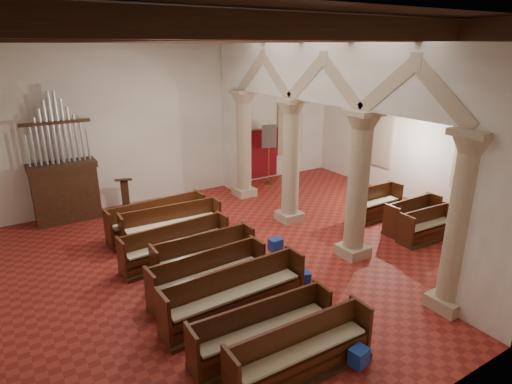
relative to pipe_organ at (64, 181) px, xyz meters
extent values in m
plane|color=maroon|center=(4.50, -5.50, -1.37)|extent=(14.00, 14.00, 0.00)
plane|color=black|center=(4.50, -5.50, 4.63)|extent=(14.00, 14.00, 0.00)
cube|color=white|center=(4.50, 0.50, 1.63)|extent=(14.00, 0.02, 6.00)
cube|color=white|center=(4.50, -11.50, 1.63)|extent=(14.00, 0.02, 6.00)
cube|color=white|center=(11.50, -5.50, 1.63)|extent=(0.02, 12.00, 6.00)
cube|color=tan|center=(6.30, -10.00, -1.22)|extent=(0.75, 0.75, 0.30)
cylinder|color=tan|center=(6.30, -10.00, 0.58)|extent=(0.56, 0.56, 3.30)
cube|color=tan|center=(6.30, -7.00, -1.22)|extent=(0.75, 0.75, 0.30)
cylinder|color=tan|center=(6.30, -7.00, 0.58)|extent=(0.56, 0.56, 3.30)
cube|color=tan|center=(6.30, -4.00, -1.22)|extent=(0.75, 0.75, 0.30)
cylinder|color=tan|center=(6.30, -4.00, 0.58)|extent=(0.56, 0.56, 3.30)
cube|color=tan|center=(6.30, -1.00, -1.22)|extent=(0.75, 0.75, 0.30)
cylinder|color=tan|center=(6.30, -1.00, 0.58)|extent=(0.56, 0.56, 3.30)
cube|color=white|center=(6.30, -5.50, 3.66)|extent=(0.25, 11.90, 1.93)
cube|color=#347660|center=(11.48, -7.00, 0.83)|extent=(0.03, 1.00, 2.20)
cube|color=#347660|center=(11.48, -3.00, 0.83)|extent=(0.03, 1.00, 2.20)
cube|color=#347660|center=(9.50, 0.48, 0.83)|extent=(1.00, 0.03, 2.20)
cube|color=#3F2114|center=(0.00, 0.00, -0.47)|extent=(2.00, 0.80, 1.80)
cube|color=#3F2114|center=(0.00, 0.00, 0.53)|extent=(2.10, 0.85, 0.20)
cube|color=#3C1F13|center=(1.81, -0.53, -1.32)|extent=(0.64, 0.64, 0.11)
cube|color=#3C1F13|center=(1.81, -0.53, -0.76)|extent=(0.31, 0.31, 1.23)
cube|color=#3C1F13|center=(1.81, -0.62, -0.09)|extent=(0.67, 0.60, 0.22)
cube|color=maroon|center=(8.00, 0.42, -0.22)|extent=(1.60, 0.06, 2.10)
cylinder|color=#BD853B|center=(8.00, 0.40, 0.88)|extent=(1.80, 0.04, 0.04)
cone|color=#3F2114|center=(7.95, -0.24, -1.30)|extent=(0.41, 0.41, 0.14)
cylinder|color=#BD853B|center=(7.95, -0.24, -0.01)|extent=(0.04, 0.04, 2.73)
cylinder|color=#BD853B|center=(7.95, -0.24, 1.24)|extent=(0.27, 0.77, 0.03)
cube|color=navy|center=(7.95, -0.26, 0.67)|extent=(0.60, 0.21, 0.97)
cube|color=navy|center=(3.21, -10.34, -1.10)|extent=(0.38, 0.33, 0.33)
cube|color=navy|center=(4.00, -7.65, -1.09)|extent=(0.44, 0.39, 0.36)
cube|color=#161699|center=(4.52, -5.77, -1.09)|extent=(0.36, 0.30, 0.36)
cylinder|color=white|center=(3.02, -9.42, -1.21)|extent=(1.03, 0.25, 0.10)
cylinder|color=silver|center=(2.06, -8.71, -1.21)|extent=(1.07, 0.25, 0.11)
cube|color=#3F2114|center=(2.23, -9.90, -1.32)|extent=(2.87, 0.73, 0.10)
cube|color=#4E2110|center=(2.23, -9.95, -1.05)|extent=(2.72, 0.44, 0.44)
cube|color=#4E2110|center=(2.23, -9.73, -0.81)|extent=(2.71, 0.11, 0.93)
cube|color=#4E2110|center=(0.84, -9.88, -0.81)|extent=(0.08, 0.59, 0.93)
cube|color=#4E2110|center=(3.63, -9.88, -0.81)|extent=(0.08, 0.59, 0.93)
cube|color=beige|center=(2.23, -9.95, -0.81)|extent=(2.61, 0.40, 0.05)
cube|color=#3F2114|center=(1.99, -9.01, -1.32)|extent=(2.93, 0.77, 0.10)
cube|color=#4C2310|center=(1.99, -9.06, -1.06)|extent=(2.77, 0.47, 0.43)
cube|color=#4C2310|center=(1.99, -8.84, -0.82)|extent=(2.76, 0.15, 0.92)
cube|color=#4C2310|center=(0.56, -8.99, -0.82)|extent=(0.09, 0.58, 0.92)
cube|color=#4C2310|center=(3.41, -8.99, -0.82)|extent=(0.09, 0.58, 0.92)
cube|color=beige|center=(1.99, -9.06, -0.82)|extent=(2.66, 0.43, 0.05)
cube|color=#3F2114|center=(2.09, -7.77, -1.32)|extent=(3.34, 0.87, 0.11)
cube|color=#4A2E0F|center=(2.09, -7.83, -1.02)|extent=(3.18, 0.54, 0.49)
cube|color=#4A2E0F|center=(2.09, -7.58, -0.75)|extent=(3.17, 0.18, 1.03)
cube|color=#4A2E0F|center=(0.47, -7.75, -0.75)|extent=(0.10, 0.65, 1.03)
cube|color=#4A2E0F|center=(3.72, -7.75, -0.75)|extent=(0.10, 0.65, 1.03)
cube|color=beige|center=(2.09, -7.83, -0.75)|extent=(3.05, 0.49, 0.05)
cube|color=#3F2114|center=(1.96, -6.74, -1.32)|extent=(2.87, 0.87, 0.10)
cube|color=#503211|center=(1.96, -6.80, -1.03)|extent=(2.71, 0.55, 0.47)
cube|color=#503211|center=(1.96, -6.56, -0.77)|extent=(2.69, 0.20, 0.99)
cube|color=#503211|center=(0.57, -6.72, -0.77)|extent=(0.10, 0.63, 0.99)
cube|color=#503211|center=(3.34, -6.72, -0.77)|extent=(0.10, 0.63, 0.99)
cube|color=beige|center=(1.96, -6.80, -0.77)|extent=(2.60, 0.50, 0.05)
cube|color=#3F2114|center=(2.33, -5.75, -1.32)|extent=(2.68, 0.73, 0.10)
cube|color=#4E2910|center=(2.33, -5.80, -1.04)|extent=(2.52, 0.42, 0.46)
cube|color=#4E2910|center=(2.33, -5.57, -0.78)|extent=(2.52, 0.09, 0.97)
cube|color=#4E2910|center=(1.03, -5.73, -0.78)|extent=(0.08, 0.61, 0.97)
cube|color=#4E2910|center=(3.63, -5.73, -0.78)|extent=(0.08, 0.61, 0.97)
cube|color=beige|center=(2.33, -5.80, -0.78)|extent=(2.42, 0.38, 0.05)
cube|color=#3F2114|center=(1.96, -4.73, -1.32)|extent=(3.07, 0.91, 0.10)
cube|color=#592E13|center=(1.96, -4.78, -1.05)|extent=(2.90, 0.60, 0.45)
cube|color=#592E13|center=(1.96, -4.55, -0.79)|extent=(2.87, 0.27, 0.95)
cube|color=#592E13|center=(0.49, -4.71, -0.79)|extent=(0.11, 0.60, 0.95)
cube|color=#592E13|center=(3.44, -4.71, -0.79)|extent=(0.11, 0.60, 0.95)
cube|color=beige|center=(1.96, -4.78, -0.79)|extent=(2.78, 0.55, 0.05)
cube|color=#3F2114|center=(2.36, -3.42, -1.32)|extent=(3.03, 0.88, 0.10)
cube|color=#503111|center=(2.36, -3.48, -1.03)|extent=(2.87, 0.56, 0.47)
cube|color=#503111|center=(2.36, -3.24, -0.77)|extent=(2.85, 0.22, 0.99)
cube|color=#503111|center=(0.89, -3.40, -0.77)|extent=(0.11, 0.63, 0.99)
cube|color=#503111|center=(3.82, -3.40, -0.77)|extent=(0.11, 0.63, 0.99)
cube|color=beige|center=(2.36, -3.48, -0.77)|extent=(2.75, 0.52, 0.05)
cube|color=#3F2114|center=(2.11, -2.86, -1.32)|extent=(3.08, 0.93, 0.11)
cube|color=#582312|center=(2.11, -2.91, -1.02)|extent=(2.91, 0.60, 0.49)
cube|color=#582312|center=(2.11, -2.66, -0.75)|extent=(2.89, 0.24, 1.03)
cube|color=#582312|center=(0.63, -2.84, -0.75)|extent=(0.11, 0.65, 1.03)
cube|color=#582312|center=(3.60, -2.84, -0.75)|extent=(0.11, 0.65, 1.03)
cube|color=beige|center=(2.11, -2.91, -0.75)|extent=(2.79, 0.55, 0.05)
cube|color=#3F2114|center=(8.93, -7.46, -1.32)|extent=(1.97, 0.74, 0.09)
cube|color=#531D11|center=(8.93, -7.50, -1.07)|extent=(1.81, 0.46, 0.42)
cube|color=#531D11|center=(8.93, -7.29, -0.84)|extent=(1.79, 0.15, 0.88)
cube|color=#531D11|center=(7.99, -7.44, -0.84)|extent=(0.09, 0.56, 0.88)
cube|color=#531D11|center=(9.87, -7.44, -0.84)|extent=(0.09, 0.56, 0.88)
cube|color=beige|center=(8.93, -7.50, -0.84)|extent=(1.73, 0.42, 0.05)
cube|color=#3F2114|center=(9.13, -6.73, -1.32)|extent=(2.08, 0.71, 0.10)
cube|color=#572812|center=(9.13, -6.78, -1.05)|extent=(1.93, 0.41, 0.44)
cube|color=#572812|center=(9.13, -6.55, -0.81)|extent=(1.92, 0.09, 0.92)
cube|color=#572812|center=(8.13, -6.71, -0.81)|extent=(0.08, 0.58, 0.92)
cube|color=#572812|center=(10.14, -6.71, -0.81)|extent=(0.08, 0.58, 0.92)
cube|color=beige|center=(9.13, -6.78, -0.81)|extent=(1.85, 0.37, 0.05)
cube|color=#3F2114|center=(8.84, -5.41, -1.32)|extent=(1.99, 0.77, 0.11)
cube|color=#551E12|center=(8.84, -5.46, -1.02)|extent=(1.84, 0.45, 0.48)
cube|color=#551E12|center=(8.84, -5.22, -0.76)|extent=(1.84, 0.09, 1.02)
cube|color=#551E12|center=(7.89, -5.39, -0.76)|extent=(0.08, 0.64, 1.02)
cube|color=#551E12|center=(9.80, -5.39, -0.76)|extent=(0.08, 0.64, 1.02)
cube|color=beige|center=(8.84, -5.46, -0.76)|extent=(1.77, 0.40, 0.05)
camera|label=1|loc=(-1.74, -14.73, 4.25)|focal=30.00mm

